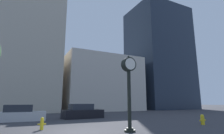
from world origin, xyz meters
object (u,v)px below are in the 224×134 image
(car_black, at_px, (82,112))
(street_clock, at_px, (129,82))
(car_silver, at_px, (20,114))
(fire_hydrant_far, at_px, (42,123))
(fire_hydrant_near, at_px, (203,119))

(car_black, bearing_deg, street_clock, -93.62)
(car_silver, relative_size, fire_hydrant_far, 5.63)
(fire_hydrant_near, relative_size, fire_hydrant_far, 1.01)
(car_black, distance_m, fire_hydrant_near, 11.26)
(car_black, xyz_separation_m, fire_hydrant_near, (6.48, -9.20, -0.24))
(car_silver, height_order, fire_hydrant_near, car_silver)
(street_clock, xyz_separation_m, car_black, (0.11, 9.44, -2.22))
(street_clock, distance_m, car_silver, 11.16)
(fire_hydrant_far, bearing_deg, street_clock, -34.60)
(car_black, distance_m, fire_hydrant_far, 7.83)
(fire_hydrant_near, bearing_deg, street_clock, -177.94)
(car_silver, relative_size, fire_hydrant_near, 5.60)
(fire_hydrant_near, xyz_separation_m, fire_hydrant_far, (-11.00, 2.81, 0.00))
(street_clock, bearing_deg, car_silver, 121.30)
(car_silver, bearing_deg, car_black, 3.33)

